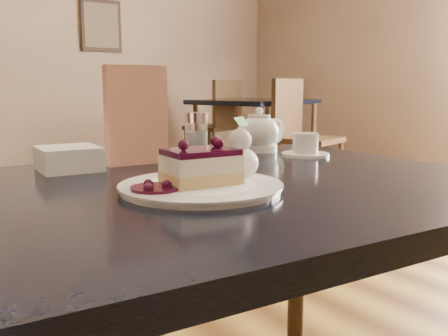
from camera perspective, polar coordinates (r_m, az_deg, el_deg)
main_table at (r=0.94m, az=-4.14°, el=-6.92°), size 1.29×0.91×0.77m
dessert_plate at (r=0.87m, az=-2.65°, el=-2.24°), size 0.28×0.28×0.01m
cheesecake_slice at (r=0.86m, az=-2.67°, el=0.13°), size 0.13×0.10×0.06m
whipped_cream at (r=0.92m, az=1.84°, el=0.60°), size 0.07×0.07×0.06m
berry_sauce at (r=0.83m, az=-7.84°, el=-2.31°), size 0.08×0.08×0.01m
tea_set at (r=1.37m, az=5.03°, el=3.64°), size 0.21×0.26×0.11m
menu_card at (r=1.17m, az=-9.98°, el=5.94°), size 0.15×0.04×0.23m
sugar_shaker at (r=1.29m, az=-3.19°, el=3.88°), size 0.06×0.06×0.11m
napkin_stack at (r=1.13m, az=-17.29°, el=1.04°), size 0.13×0.13×0.05m
bg_table_far_right at (r=5.00m, az=3.43°, el=-0.76°), size 1.30×2.00×1.33m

